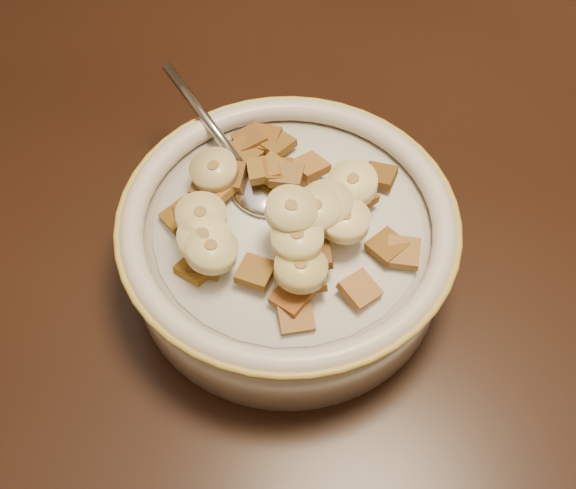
% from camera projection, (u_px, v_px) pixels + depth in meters
% --- Properties ---
extents(floor, '(4.00, 4.50, 0.10)m').
position_uv_depth(floor, '(367.00, 456.00, 1.23)').
color(floor, '#422816').
rests_on(floor, ground).
extents(table, '(1.42, 0.93, 0.04)m').
position_uv_depth(table, '(453.00, 146.00, 0.59)').
color(table, black).
rests_on(table, floor).
extents(cereal_bowl, '(0.21, 0.21, 0.05)m').
position_uv_depth(cereal_bowl, '(288.00, 249.00, 0.48)').
color(cereal_bowl, beige).
rests_on(cereal_bowl, table).
extents(milk, '(0.17, 0.17, 0.00)m').
position_uv_depth(milk, '(288.00, 227.00, 0.46)').
color(milk, silver).
rests_on(milk, cereal_bowl).
extents(spoon, '(0.06, 0.06, 0.01)m').
position_uv_depth(spoon, '(259.00, 189.00, 0.47)').
color(spoon, '#B3B3B3').
rests_on(spoon, cereal_bowl).
extents(cereal_square_0, '(0.03, 0.03, 0.01)m').
position_uv_depth(cereal_square_0, '(220.00, 187.00, 0.47)').
color(cereal_square_0, olive).
rests_on(cereal_square_0, milk).
extents(cereal_square_1, '(0.03, 0.03, 0.01)m').
position_uv_depth(cereal_square_1, '(243.00, 153.00, 0.49)').
color(cereal_square_1, brown).
rests_on(cereal_square_1, milk).
extents(cereal_square_2, '(0.02, 0.02, 0.01)m').
position_uv_depth(cereal_square_2, '(256.00, 272.00, 0.43)').
color(cereal_square_2, brown).
rests_on(cereal_square_2, milk).
extents(cereal_square_3, '(0.03, 0.03, 0.01)m').
position_uv_depth(cereal_square_3, '(296.00, 316.00, 0.42)').
color(cereal_square_3, '#9D6738').
rests_on(cereal_square_3, milk).
extents(cereal_square_4, '(0.03, 0.03, 0.01)m').
position_uv_depth(cereal_square_4, '(191.00, 218.00, 0.45)').
color(cereal_square_4, brown).
rests_on(cereal_square_4, milk).
extents(cereal_square_5, '(0.03, 0.03, 0.01)m').
position_uv_depth(cereal_square_5, '(304.00, 264.00, 0.43)').
color(cereal_square_5, brown).
rests_on(cereal_square_5, milk).
extents(cereal_square_6, '(0.02, 0.02, 0.01)m').
position_uv_depth(cereal_square_6, '(265.00, 139.00, 0.49)').
color(cereal_square_6, '#905019').
rests_on(cereal_square_6, milk).
extents(cereal_square_7, '(0.03, 0.03, 0.01)m').
position_uv_depth(cereal_square_7, '(360.00, 290.00, 0.42)').
color(cereal_square_7, olive).
rests_on(cereal_square_7, milk).
extents(cereal_square_8, '(0.02, 0.02, 0.01)m').
position_uv_depth(cereal_square_8, '(347.00, 196.00, 0.46)').
color(cereal_square_8, '#99632F').
rests_on(cereal_square_8, milk).
extents(cereal_square_9, '(0.02, 0.02, 0.01)m').
position_uv_depth(cereal_square_9, '(208.00, 185.00, 0.47)').
color(cereal_square_9, brown).
rests_on(cereal_square_9, milk).
extents(cereal_square_10, '(0.03, 0.03, 0.01)m').
position_uv_depth(cereal_square_10, '(294.00, 240.00, 0.43)').
color(cereal_square_10, brown).
rests_on(cereal_square_10, milk).
extents(cereal_square_11, '(0.02, 0.02, 0.01)m').
position_uv_depth(cereal_square_11, '(287.00, 175.00, 0.46)').
color(cereal_square_11, olive).
rests_on(cereal_square_11, milk).
extents(cereal_square_12, '(0.03, 0.03, 0.01)m').
position_uv_depth(cereal_square_12, '(357.00, 197.00, 0.46)').
color(cereal_square_12, brown).
rests_on(cereal_square_12, milk).
extents(cereal_square_13, '(0.03, 0.03, 0.01)m').
position_uv_depth(cereal_square_13, '(250.00, 139.00, 0.49)').
color(cereal_square_13, brown).
rests_on(cereal_square_13, milk).
extents(cereal_square_14, '(0.03, 0.03, 0.01)m').
position_uv_depth(cereal_square_14, '(310.00, 166.00, 0.47)').
color(cereal_square_14, olive).
rests_on(cereal_square_14, milk).
extents(cereal_square_15, '(0.03, 0.03, 0.01)m').
position_uv_depth(cereal_square_15, '(313.00, 203.00, 0.44)').
color(cereal_square_15, brown).
rests_on(cereal_square_15, milk).
extents(cereal_square_16, '(0.02, 0.02, 0.01)m').
position_uv_depth(cereal_square_16, '(318.00, 203.00, 0.45)').
color(cereal_square_16, '#965225').
rests_on(cereal_square_16, milk).
extents(cereal_square_17, '(0.03, 0.03, 0.01)m').
position_uv_depth(cereal_square_17, '(387.00, 247.00, 0.44)').
color(cereal_square_17, brown).
rests_on(cereal_square_17, milk).
extents(cereal_square_18, '(0.03, 0.03, 0.01)m').
position_uv_depth(cereal_square_18, '(347.00, 219.00, 0.45)').
color(cereal_square_18, brown).
rests_on(cereal_square_18, milk).
extents(cereal_square_19, '(0.03, 0.03, 0.01)m').
position_uv_depth(cereal_square_19, '(309.00, 277.00, 0.42)').
color(cereal_square_19, brown).
rests_on(cereal_square_19, milk).
extents(cereal_square_20, '(0.03, 0.03, 0.01)m').
position_uv_depth(cereal_square_20, '(196.00, 267.00, 0.44)').
color(cereal_square_20, olive).
rests_on(cereal_square_20, milk).
extents(cereal_square_21, '(0.03, 0.03, 0.01)m').
position_uv_depth(cereal_square_21, '(292.00, 297.00, 0.42)').
color(cereal_square_21, brown).
rests_on(cereal_square_21, milk).
extents(cereal_square_22, '(0.03, 0.03, 0.01)m').
position_uv_depth(cereal_square_22, '(179.00, 216.00, 0.46)').
color(cereal_square_22, brown).
rests_on(cereal_square_22, milk).
extents(cereal_square_23, '(0.02, 0.02, 0.01)m').
position_uv_depth(cereal_square_23, '(229.00, 175.00, 0.47)').
color(cereal_square_23, brown).
rests_on(cereal_square_23, milk).
extents(cereal_square_24, '(0.03, 0.03, 0.01)m').
position_uv_depth(cereal_square_24, '(264.00, 170.00, 0.46)').
color(cereal_square_24, olive).
rests_on(cereal_square_24, milk).
extents(cereal_square_25, '(0.02, 0.02, 0.01)m').
position_uv_depth(cereal_square_25, '(380.00, 176.00, 0.48)').
color(cereal_square_25, brown).
rests_on(cereal_square_25, milk).
extents(cereal_square_26, '(0.03, 0.03, 0.01)m').
position_uv_depth(cereal_square_26, '(277.00, 144.00, 0.49)').
color(cereal_square_26, brown).
rests_on(cereal_square_26, milk).
extents(cereal_square_27, '(0.03, 0.03, 0.01)m').
position_uv_depth(cereal_square_27, '(279.00, 171.00, 0.46)').
color(cereal_square_27, brown).
rests_on(cereal_square_27, milk).
extents(cereal_square_28, '(0.02, 0.02, 0.01)m').
position_uv_depth(cereal_square_28, '(403.00, 252.00, 0.44)').
color(cereal_square_28, olive).
rests_on(cereal_square_28, milk).
extents(cereal_square_29, '(0.02, 0.02, 0.01)m').
position_uv_depth(cereal_square_29, '(206.00, 263.00, 0.44)').
color(cereal_square_29, brown).
rests_on(cereal_square_29, milk).
extents(cereal_square_30, '(0.03, 0.03, 0.01)m').
position_uv_depth(cereal_square_30, '(273.00, 171.00, 0.47)').
color(cereal_square_30, brown).
rests_on(cereal_square_30, milk).
extents(cereal_square_31, '(0.03, 0.03, 0.01)m').
position_uv_depth(cereal_square_31, '(315.00, 256.00, 0.43)').
color(cereal_square_31, brown).
rests_on(cereal_square_31, milk).
extents(banana_slice_0, '(0.03, 0.03, 0.01)m').
position_uv_depth(banana_slice_0, '(327.00, 204.00, 0.43)').
color(banana_slice_0, beige).
rests_on(banana_slice_0, milk).
extents(banana_slice_1, '(0.04, 0.04, 0.01)m').
position_uv_depth(banana_slice_1, '(297.00, 239.00, 0.42)').
color(banana_slice_1, '#DFCE7A').
rests_on(banana_slice_1, milk).
extents(banana_slice_2, '(0.04, 0.04, 0.02)m').
position_uv_depth(banana_slice_2, '(212.00, 250.00, 0.42)').
color(banana_slice_2, '#E9DF86').
rests_on(banana_slice_2, milk).
extents(banana_slice_3, '(0.03, 0.04, 0.01)m').
position_uv_depth(banana_slice_3, '(344.00, 220.00, 0.43)').
color(banana_slice_3, '#F8E484').
rests_on(banana_slice_3, milk).
extents(banana_slice_4, '(0.04, 0.04, 0.02)m').
position_uv_depth(banana_slice_4, '(291.00, 210.00, 0.42)').
color(banana_slice_4, '#E4D980').
rests_on(banana_slice_4, milk).
extents(banana_slice_5, '(0.04, 0.03, 0.01)m').
position_uv_depth(banana_slice_5, '(201.00, 216.00, 0.43)').
color(banana_slice_5, '#DDCA78').
rests_on(banana_slice_5, milk).
extents(banana_slice_6, '(0.03, 0.03, 0.02)m').
position_uv_depth(banana_slice_6, '(214.00, 170.00, 0.46)').
color(banana_slice_6, '#C9C081').
rests_on(banana_slice_6, milk).
extents(banana_slice_7, '(0.04, 0.04, 0.01)m').
position_uv_depth(banana_slice_7, '(301.00, 269.00, 0.41)').
color(banana_slice_7, '#CEB862').
rests_on(banana_slice_7, milk).
extents(banana_slice_8, '(0.04, 0.04, 0.01)m').
position_uv_depth(banana_slice_8, '(203.00, 238.00, 0.42)').
color(banana_slice_8, beige).
rests_on(banana_slice_8, milk).
extents(banana_slice_9, '(0.04, 0.04, 0.01)m').
position_uv_depth(banana_slice_9, '(316.00, 210.00, 0.43)').
color(banana_slice_9, '#F3E29D').
rests_on(banana_slice_9, milk).
extents(banana_slice_10, '(0.04, 0.04, 0.01)m').
position_uv_depth(banana_slice_10, '(353.00, 183.00, 0.45)').
color(banana_slice_10, '#E2D380').
rests_on(banana_slice_10, milk).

